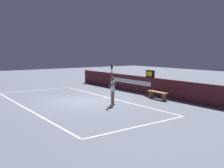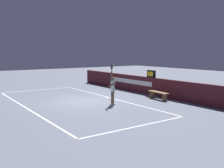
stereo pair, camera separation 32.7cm
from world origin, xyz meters
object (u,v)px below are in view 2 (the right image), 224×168
(tennis_player, at_px, (112,88))
(speed_display, at_px, (151,74))
(courtside_bench_near, at_px, (158,94))
(tennis_ball, at_px, (113,65))

(tennis_player, bearing_deg, speed_display, 106.84)
(tennis_player, height_order, courtside_bench_near, tennis_player)
(tennis_player, height_order, tennis_ball, tennis_player)
(tennis_ball, xyz_separation_m, courtside_bench_near, (0.09, 3.51, -1.96))
(courtside_bench_near, bearing_deg, tennis_ball, -91.48)
(speed_display, relative_size, tennis_ball, 10.15)
(tennis_ball, distance_m, courtside_bench_near, 4.02)
(tennis_player, relative_size, courtside_bench_near, 1.43)
(speed_display, bearing_deg, courtside_bench_near, -27.98)
(tennis_ball, bearing_deg, speed_display, 108.77)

